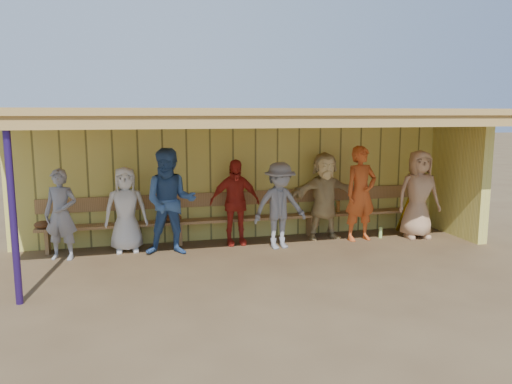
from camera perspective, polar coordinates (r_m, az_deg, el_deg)
ground at (r=8.73m, az=0.58°, el=-7.18°), size 90.00×90.00×0.00m
player_a at (r=8.91m, az=-21.39°, el=-2.41°), size 0.65×0.53×1.53m
player_b at (r=9.06m, az=-14.65°, el=-1.95°), size 0.76×0.51×1.51m
player_c at (r=8.69m, az=-9.77°, el=-1.12°), size 1.00×0.84×1.85m
player_d at (r=9.25m, az=-2.45°, el=-1.18°), size 0.94×0.40×1.60m
player_e at (r=8.99m, az=2.72°, el=-1.57°), size 1.09×0.73×1.57m
player_f at (r=9.76m, az=7.84°, el=-0.43°), size 1.58×0.52×1.69m
player_g at (r=9.74m, az=11.88°, el=-0.17°), size 0.72×0.52×1.82m
player_h at (r=10.23m, az=18.08°, el=-0.26°), size 0.91×0.65×1.73m
dugout_structure at (r=9.17m, az=1.84°, el=4.40°), size 8.80×3.20×2.50m
bench at (r=9.65m, az=-1.13°, el=-2.37°), size 7.60×0.34×0.93m
dugout_equipment at (r=9.34m, az=-8.08°, el=-3.09°), size 7.22×0.62×0.80m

